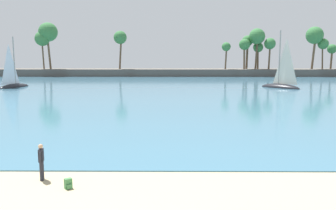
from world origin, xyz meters
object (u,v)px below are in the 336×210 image
person_at_waterline (41,161)px  sailboat_toward_headland (281,82)px  backpack_near_kite (68,184)px  sailboat_mid_bay (13,83)px

person_at_waterline → sailboat_toward_headland: size_ratio=0.17×
sailboat_toward_headland → person_at_waterline: bearing=-118.9°
backpack_near_kite → sailboat_toward_headland: bearing=63.1°
person_at_waterline → sailboat_mid_bay: bearing=115.1°
backpack_near_kite → sailboat_toward_headland: sailboat_toward_headland is taller
sailboat_toward_headland → backpack_near_kite: bearing=-116.9°
sailboat_mid_bay → sailboat_toward_headland: bearing=-0.7°
person_at_waterline → sailboat_mid_bay: (-20.52, 43.89, -0.02)m
sailboat_mid_bay → person_at_waterline: bearing=-64.9°
person_at_waterline → backpack_near_kite: (1.49, -1.04, -0.69)m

